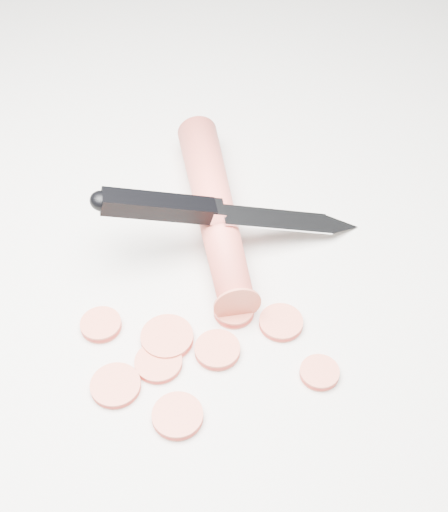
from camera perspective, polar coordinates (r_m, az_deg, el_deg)
ground at (r=0.57m, az=-4.18°, el=-2.51°), size 2.40×2.40×0.00m
carrot at (r=0.60m, az=-0.73°, el=3.83°), size 0.10×0.21×0.03m
carrot_slice_0 at (r=0.53m, az=-0.54°, el=-7.53°), size 0.03×0.03×0.01m
carrot_slice_1 at (r=0.50m, az=-3.74°, el=-12.65°), size 0.04×0.04×0.01m
carrot_slice_2 at (r=0.52m, az=-5.27°, el=-8.48°), size 0.03×0.03×0.01m
carrot_slice_3 at (r=0.52m, az=7.65°, el=-9.23°), size 0.03×0.03×0.01m
carrot_slice_4 at (r=0.55m, az=0.80°, el=-4.38°), size 0.03×0.03×0.01m
carrot_slice_5 at (r=0.55m, az=-9.82°, el=-5.45°), size 0.03×0.03×0.01m
carrot_slice_6 at (r=0.54m, az=4.58°, el=-5.33°), size 0.03×0.03×0.01m
carrot_slice_7 at (r=0.52m, az=-8.67°, el=-10.21°), size 0.04×0.04×0.01m
carrot_slice_8 at (r=0.53m, az=-4.58°, el=-6.54°), size 0.04×0.04×0.01m
kitchen_knife at (r=0.57m, az=0.62°, el=3.67°), size 0.22×0.10×0.07m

